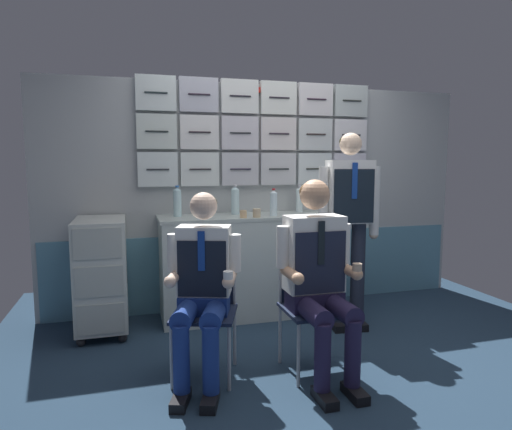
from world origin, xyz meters
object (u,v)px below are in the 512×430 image
folding_chair_left (207,297)px  service_trolley (102,272)px  crew_member_left (202,281)px  crew_member_standing (349,214)px  crew_member_right (319,269)px  folding_chair_right (309,293)px  water_bottle_tall (235,200)px  paper_cup_tan (243,214)px

folding_chair_left → service_trolley: bearing=127.8°
crew_member_left → folding_chair_left: bearing=71.5°
folding_chair_left → crew_member_standing: crew_member_standing is taller
service_trolley → folding_chair_left: 1.17m
crew_member_standing → crew_member_left: bearing=-155.1°
crew_member_right → service_trolley: bearing=139.6°
crew_member_standing → service_trolley: bearing=167.2°
service_trolley → crew_member_standing: (2.01, -0.46, 0.47)m
service_trolley → folding_chair_right: size_ratio=1.14×
crew_member_left → water_bottle_tall: bearing=67.8°
crew_member_left → crew_member_standing: (1.34, 0.62, 0.31)m
crew_member_left → folding_chair_right: size_ratio=1.46×
service_trolley → folding_chair_right: 1.75m
crew_member_left → service_trolley: bearing=121.7°
water_bottle_tall → paper_cup_tan: water_bottle_tall is taller
folding_chair_right → paper_cup_tan: (-0.22, 0.95, 0.45)m
crew_member_standing → crew_member_right: bearing=-128.9°
crew_member_left → water_bottle_tall: crew_member_left is taller
crew_member_left → crew_member_right: size_ratio=0.94×
folding_chair_left → paper_cup_tan: (0.47, 0.83, 0.45)m
folding_chair_right → crew_member_left: bearing=-177.2°
crew_member_left → crew_member_standing: 1.51m
crew_member_right → paper_cup_tan: crew_member_right is taller
service_trolley → water_bottle_tall: water_bottle_tall is taller
service_trolley → paper_cup_tan: size_ratio=14.53×
crew_member_standing → paper_cup_tan: crew_member_standing is taller
service_trolley → crew_member_right: crew_member_right is taller
folding_chair_right → crew_member_right: crew_member_right is taller
crew_member_left → folding_chair_right: bearing=2.8°
folding_chair_left → crew_member_standing: (1.29, 0.47, 0.46)m
water_bottle_tall → folding_chair_left: bearing=-112.7°
paper_cup_tan → folding_chair_right: bearing=-76.6°
crew_member_right → crew_member_standing: (0.60, 0.74, 0.26)m
folding_chair_left → crew_member_left: size_ratio=0.69×
crew_member_left → paper_cup_tan: 1.15m
crew_member_right → water_bottle_tall: (-0.23, 1.38, 0.34)m
folding_chair_left → crew_member_standing: bearing=19.9°
service_trolley → folding_chair_right: service_trolley is taller
crew_member_left → paper_cup_tan: bearing=62.2°
crew_member_standing → water_bottle_tall: size_ratio=6.04×
folding_chair_right → paper_cup_tan: 1.07m
crew_member_standing → paper_cup_tan: 0.90m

